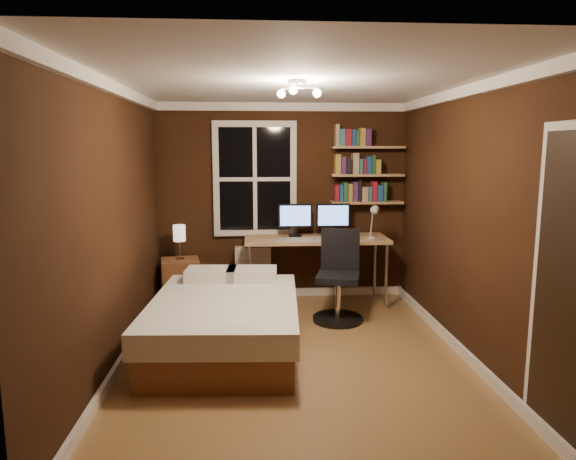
{
  "coord_description": "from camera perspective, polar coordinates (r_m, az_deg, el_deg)",
  "views": [
    {
      "loc": [
        -0.38,
        -4.5,
        1.94
      ],
      "look_at": [
        -0.04,
        0.45,
        1.15
      ],
      "focal_mm": 32.0,
      "sensor_mm": 36.0,
      "label": 1
    }
  ],
  "objects": [
    {
      "name": "floor",
      "position": [
        4.91,
        0.84,
        -14.15
      ],
      "size": [
        4.2,
        4.2,
        0.0
      ],
      "primitive_type": "plane",
      "color": "olive",
      "rests_on": "ground"
    },
    {
      "name": "wall_back",
      "position": [
        6.65,
        -0.65,
        3.13
      ],
      "size": [
        3.2,
        0.04,
        2.5
      ],
      "primitive_type": "cube",
      "color": "black",
      "rests_on": "ground"
    },
    {
      "name": "wall_left",
      "position": [
        4.71,
        -18.9,
        0.19
      ],
      "size": [
        0.04,
        4.2,
        2.5
      ],
      "primitive_type": "cube",
      "color": "black",
      "rests_on": "ground"
    },
    {
      "name": "wall_right",
      "position": [
        4.97,
        19.6,
        0.58
      ],
      "size": [
        0.04,
        4.2,
        2.5
      ],
      "primitive_type": "cube",
      "color": "black",
      "rests_on": "ground"
    },
    {
      "name": "ceiling",
      "position": [
        4.55,
        0.91,
        16.17
      ],
      "size": [
        3.2,
        4.2,
        0.02
      ],
      "primitive_type": "cube",
      "color": "white",
      "rests_on": "wall_back"
    },
    {
      "name": "window",
      "position": [
        6.58,
        -3.7,
        5.67
      ],
      "size": [
        1.06,
        0.06,
        1.46
      ],
      "primitive_type": "cube",
      "color": "white",
      "rests_on": "wall_back"
    },
    {
      "name": "door",
      "position": [
        3.66,
        28.96,
        -6.51
      ],
      "size": [
        0.03,
        0.82,
        2.05
      ],
      "primitive_type": null,
      "color": "black",
      "rests_on": "ground"
    },
    {
      "name": "ceiling_fixture",
      "position": [
        4.44,
        1.02,
        15.05
      ],
      "size": [
        0.44,
        0.44,
        0.18
      ],
      "primitive_type": null,
      "color": "beige",
      "rests_on": "ceiling"
    },
    {
      "name": "bookshelf_lower",
      "position": [
        6.68,
        8.72,
        3.05
      ],
      "size": [
        0.92,
        0.22,
        0.03
      ],
      "primitive_type": "cube",
      "color": "#A4834F",
      "rests_on": "wall_back"
    },
    {
      "name": "books_row_lower",
      "position": [
        6.67,
        8.74,
        4.17
      ],
      "size": [
        0.66,
        0.16,
        0.23
      ],
      "primitive_type": null,
      "color": "maroon",
      "rests_on": "bookshelf_lower"
    },
    {
      "name": "bookshelf_middle",
      "position": [
        6.65,
        8.79,
        6.05
      ],
      "size": [
        0.92,
        0.22,
        0.03
      ],
      "primitive_type": "cube",
      "color": "#A4834F",
      "rests_on": "wall_back"
    },
    {
      "name": "books_row_middle",
      "position": [
        6.65,
        8.82,
        7.17
      ],
      "size": [
        0.54,
        0.16,
        0.23
      ],
      "primitive_type": null,
      "color": "navy",
      "rests_on": "bookshelf_middle"
    },
    {
      "name": "bookshelf_upper",
      "position": [
        6.64,
        8.86,
        9.07
      ],
      "size": [
        0.92,
        0.22,
        0.03
      ],
      "primitive_type": "cube",
      "color": "#A4834F",
      "rests_on": "wall_back"
    },
    {
      "name": "books_row_upper",
      "position": [
        6.65,
        8.89,
        10.19
      ],
      "size": [
        0.42,
        0.16,
        0.23
      ],
      "primitive_type": null,
      "color": "#235335",
      "rests_on": "bookshelf_upper"
    },
    {
      "name": "bed",
      "position": [
        5.06,
        -7.0,
        -10.15
      ],
      "size": [
        1.48,
        1.98,
        0.65
      ],
      "rotation": [
        0.0,
        0.0,
        -0.06
      ],
      "color": "brown",
      "rests_on": "ground"
    },
    {
      "name": "nightstand",
      "position": [
        6.58,
        -11.81,
        -5.67
      ],
      "size": [
        0.53,
        0.53,
        0.57
      ],
      "primitive_type": "cube",
      "rotation": [
        0.0,
        0.0,
        0.17
      ],
      "color": "brown",
      "rests_on": "ground"
    },
    {
      "name": "bedside_lamp",
      "position": [
        6.47,
        -11.95,
        -1.36
      ],
      "size": [
        0.15,
        0.15,
        0.44
      ],
      "primitive_type": null,
      "color": "beige",
      "rests_on": "nightstand"
    },
    {
      "name": "radiator",
      "position": [
        6.67,
        -3.89,
        -4.78
      ],
      "size": [
        0.46,
        0.16,
        0.69
      ],
      "primitive_type": "cube",
      "color": "beige",
      "rests_on": "ground"
    },
    {
      "name": "desk",
      "position": [
        6.4,
        3.14,
        -1.34
      ],
      "size": [
        1.77,
        0.66,
        0.84
      ],
      "color": "#A4834F",
      "rests_on": "ground"
    },
    {
      "name": "monitor_left",
      "position": [
        6.42,
        0.81,
        1.1
      ],
      "size": [
        0.43,
        0.12,
        0.41
      ],
      "primitive_type": null,
      "color": "black",
      "rests_on": "desk"
    },
    {
      "name": "monitor_right",
      "position": [
        6.48,
        5.02,
        1.13
      ],
      "size": [
        0.43,
        0.12,
        0.41
      ],
      "primitive_type": null,
      "color": "black",
      "rests_on": "desk"
    },
    {
      "name": "desk_lamp",
      "position": [
        6.29,
        9.45,
        0.94
      ],
      "size": [
        0.14,
        0.32,
        0.44
      ],
      "primitive_type": null,
      "color": "silver",
      "rests_on": "desk"
    },
    {
      "name": "office_chair",
      "position": [
        5.87,
        5.64,
        -6.21
      ],
      "size": [
        0.57,
        0.57,
        1.03
      ],
      "rotation": [
        0.0,
        0.0,
        -0.26
      ],
      "color": "black",
      "rests_on": "ground"
    }
  ]
}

